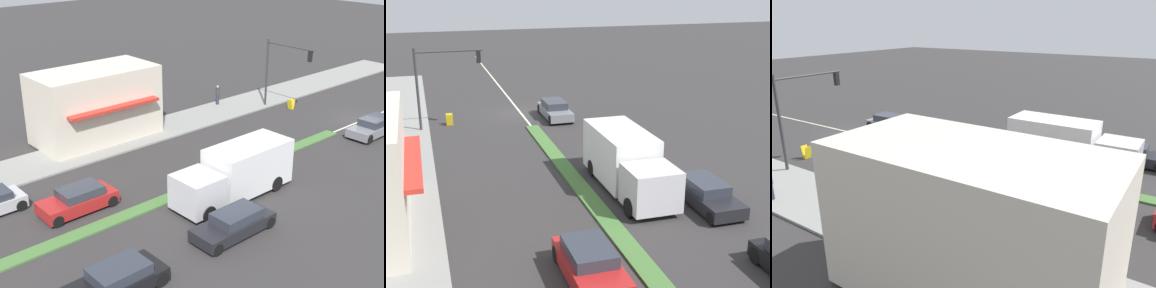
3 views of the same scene
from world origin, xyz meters
The scene contains 9 objects.
ground_plane centered at (0.00, 18.00, 0.00)m, with size 160.00×160.00×0.00m, color #333030.
sidewalk_right centered at (9.00, 18.50, 0.06)m, with size 4.00×73.00×0.12m, color gray.
lane_marking_center centered at (0.00, 0.00, 0.00)m, with size 0.16×60.00×0.01m, color beige.
traffic_signal_main centered at (6.12, 2.81, 3.90)m, with size 4.59×0.34×5.60m.
warning_aframe_sign centered at (5.54, 1.88, 0.43)m, with size 0.45×0.53×0.84m.
delivery_truck centered at (-2.20, 16.43, 1.47)m, with size 2.44×7.50×2.87m.
hatchback_red centered at (2.20, 23.96, 0.63)m, with size 1.84×4.10×1.31m.
suv_grey centered at (-2.20, 2.08, 0.63)m, with size 1.78×4.45×1.30m.
sedan_dark centered at (-5.00, 19.47, 0.60)m, with size 1.75×4.46×1.25m.
Camera 2 is at (7.51, 39.86, 10.59)m, focal length 50.00 mm.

